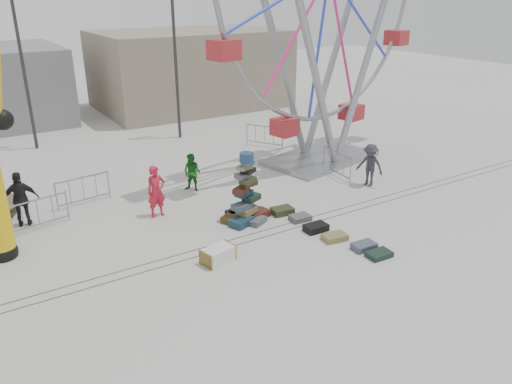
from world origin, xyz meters
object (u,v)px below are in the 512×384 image
lamp_post_left (24,58)px  pedestrian_red (156,191)px  lamp_post_right (177,53)px  pedestrian_green (192,173)px  suitcase_tower (246,201)px  steamer_trunk (218,255)px  pedestrian_black (21,199)px  barricade_wheel_front (337,164)px  barricade_dummy_b (38,214)px  barricade_dummy_c (83,190)px  barricade_wheel_back (264,136)px  pedestrian_grey (370,165)px

lamp_post_left → pedestrian_red: lamp_post_left is taller
lamp_post_right → lamp_post_left: bearing=164.1°
pedestrian_red → pedestrian_green: pedestrian_red is taller
lamp_post_left → suitcase_tower: size_ratio=3.27×
steamer_trunk → pedestrian_black: 7.23m
barricade_wheel_front → pedestrian_red: pedestrian_red is taller
suitcase_tower → steamer_trunk: 3.06m
suitcase_tower → pedestrian_black: suitcase_tower is taller
barricade_dummy_b → steamer_trunk: bearing=-62.7°
barricade_dummy_c → barricade_wheel_back: (9.77, 2.67, 0.00)m
lamp_post_left → pedestrian_grey: (10.50, -12.77, -3.61)m
lamp_post_left → pedestrian_red: (2.04, -11.00, -3.55)m
barricade_wheel_front → pedestrian_black: 12.36m
lamp_post_right → lamp_post_left: size_ratio=1.00×
lamp_post_right → barricade_dummy_c: 10.28m
barricade_wheel_front → barricade_dummy_c: bearing=81.4°
barricade_dummy_c → barricade_dummy_b: bearing=-151.4°
barricade_dummy_c → pedestrian_black: (-2.19, -0.78, 0.41)m
suitcase_tower → barricade_wheel_front: suitcase_tower is taller
pedestrian_black → lamp_post_right: bearing=-129.3°
lamp_post_left → pedestrian_green: lamp_post_left is taller
lamp_post_right → pedestrian_grey: size_ratio=4.57×
pedestrian_green → barricade_wheel_back: bearing=83.4°
steamer_trunk → barricade_dummy_c: 6.84m
pedestrian_green → pedestrian_grey: pedestrian_grey is taller
steamer_trunk → pedestrian_black: size_ratio=0.51×
barricade_dummy_b → pedestrian_red: 3.93m
pedestrian_grey → barricade_dummy_c: bearing=-133.2°
pedestrian_red → pedestrian_green: 2.61m
lamp_post_left → barricade_dummy_b: bearing=-99.8°
lamp_post_left → barricade_wheel_back: (9.88, -5.87, -3.93)m
steamer_trunk → barricade_dummy_c: barricade_dummy_c is taller
barricade_dummy_c → barricade_wheel_front: size_ratio=1.00×
suitcase_tower → steamer_trunk: suitcase_tower is taller
lamp_post_right → barricade_wheel_front: (3.12, -9.19, -3.93)m
barricade_dummy_b → pedestrian_black: size_ratio=1.04×
pedestrian_grey → pedestrian_black: bearing=-126.4°
lamp_post_right → pedestrian_black: size_ratio=4.17×
barricade_dummy_c → lamp_post_left: bearing=82.8°
barricade_wheel_back → pedestrian_black: size_ratio=1.04×
barricade_wheel_front → pedestrian_green: size_ratio=1.32×
suitcase_tower → barricade_dummy_b: bearing=137.0°
steamer_trunk → pedestrian_grey: size_ratio=0.56×
barricade_wheel_front → barricade_wheel_back: same height
barricade_dummy_b → suitcase_tower: bearing=-37.0°
barricade_wheel_back → pedestrian_green: pedestrian_green is taller
barricade_dummy_b → lamp_post_left: bearing=69.2°
lamp_post_right → steamer_trunk: lamp_post_right is taller
suitcase_tower → lamp_post_right: bearing=60.2°
lamp_post_left → pedestrian_red: bearing=-79.5°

